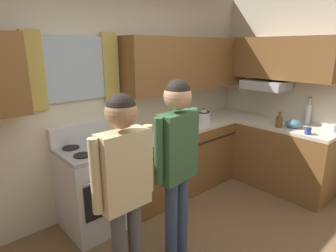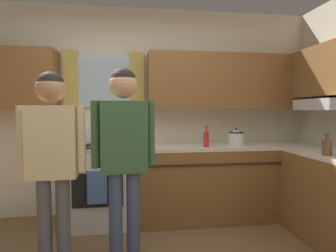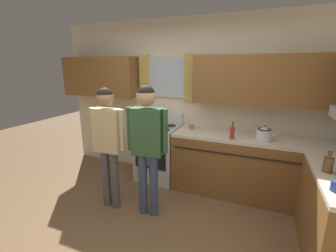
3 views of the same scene
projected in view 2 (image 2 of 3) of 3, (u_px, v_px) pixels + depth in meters
back_wall_unit at (135, 100)px, 3.40m from camera, size 4.60×0.42×2.60m
kitchen_counter_run at (260, 187)px, 3.05m from camera, size 2.32×1.84×0.90m
stove_oven at (101, 183)px, 3.13m from camera, size 0.65×0.67×1.10m
bottle_sauce_red at (206, 139)px, 3.05m from camera, size 0.06×0.06×0.25m
bottle_squat_brown at (327, 147)px, 2.50m from camera, size 0.08×0.08×0.21m
cup_terracotta at (147, 142)px, 3.24m from camera, size 0.11×0.07×0.08m
stovetop_kettle at (236, 137)px, 3.21m from camera, size 0.27×0.20×0.21m
adult_left at (52, 150)px, 2.07m from camera, size 0.50×0.22×1.61m
adult_in_plaid at (124, 144)px, 2.18m from camera, size 0.51×0.22×1.66m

